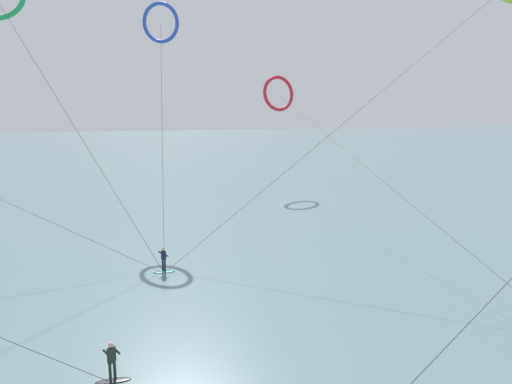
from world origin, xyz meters
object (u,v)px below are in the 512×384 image
object	(u,v)px
surfer_teal	(164,261)
kite_crimson	(279,94)
kite_cobalt	(161,23)
surfer_charcoal	(112,364)

from	to	relation	value
surfer_teal	kite_crimson	size ratio (longest dim) A/B	0.03
kite_crimson	kite_cobalt	bearing A→B (deg)	-158.15
surfer_charcoal	kite_cobalt	xyz separation A→B (m)	(3.73, 29.60, 17.85)
kite_cobalt	kite_crimson	bearing A→B (deg)	-111.34
kite_cobalt	kite_crimson	size ratio (longest dim) A/B	0.42
surfer_charcoal	surfer_teal	distance (m)	12.51
surfer_charcoal	kite_cobalt	size ratio (longest dim) A/B	0.08
kite_cobalt	kite_crimson	xyz separation A→B (m)	(15.41, 12.46, -6.23)
surfer_teal	kite_cobalt	bearing A→B (deg)	148.13
kite_crimson	surfer_teal	bearing A→B (deg)	-136.14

